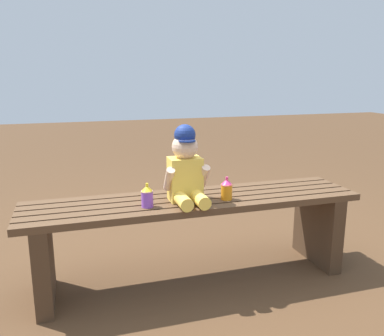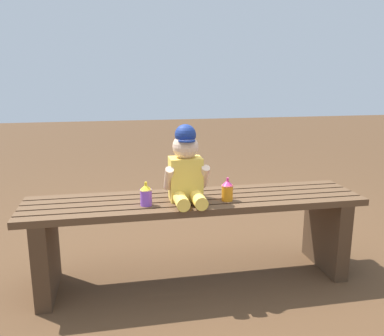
{
  "view_description": "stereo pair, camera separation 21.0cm",
  "coord_description": "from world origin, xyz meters",
  "px_view_note": "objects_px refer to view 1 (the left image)",
  "views": [
    {
      "loc": [
        -0.63,
        -2.01,
        1.14
      ],
      "look_at": [
        -0.03,
        -0.05,
        0.66
      ],
      "focal_mm": 37.95,
      "sensor_mm": 36.0,
      "label": 1
    },
    {
      "loc": [
        -0.42,
        -2.06,
        1.14
      ],
      "look_at": [
        -0.03,
        -0.05,
        0.66
      ],
      "focal_mm": 37.95,
      "sensor_mm": 36.0,
      "label": 2
    }
  ],
  "objects_px": {
    "park_bench": "(194,224)",
    "child_figure": "(186,168)",
    "sippy_cup_right": "(227,189)",
    "sippy_cup_left": "(147,196)"
  },
  "relations": [
    {
      "from": "sippy_cup_left",
      "to": "sippy_cup_right",
      "type": "relative_size",
      "value": 1.0
    },
    {
      "from": "park_bench",
      "to": "sippy_cup_left",
      "type": "height_order",
      "value": "sippy_cup_left"
    },
    {
      "from": "park_bench",
      "to": "sippy_cup_left",
      "type": "distance_m",
      "value": 0.35
    },
    {
      "from": "child_figure",
      "to": "sippy_cup_right",
      "type": "xyz_separation_m",
      "value": [
        0.21,
        -0.04,
        -0.12
      ]
    },
    {
      "from": "sippy_cup_right",
      "to": "child_figure",
      "type": "bearing_deg",
      "value": 169.23
    },
    {
      "from": "sippy_cup_left",
      "to": "sippy_cup_right",
      "type": "xyz_separation_m",
      "value": [
        0.43,
        0.0,
        0.0
      ]
    },
    {
      "from": "park_bench",
      "to": "child_figure",
      "type": "height_order",
      "value": "child_figure"
    },
    {
      "from": "park_bench",
      "to": "sippy_cup_right",
      "type": "relative_size",
      "value": 14.71
    },
    {
      "from": "park_bench",
      "to": "sippy_cup_left",
      "type": "xyz_separation_m",
      "value": [
        -0.27,
        -0.07,
        0.21
      ]
    },
    {
      "from": "park_bench",
      "to": "child_figure",
      "type": "distance_m",
      "value": 0.33
    }
  ]
}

